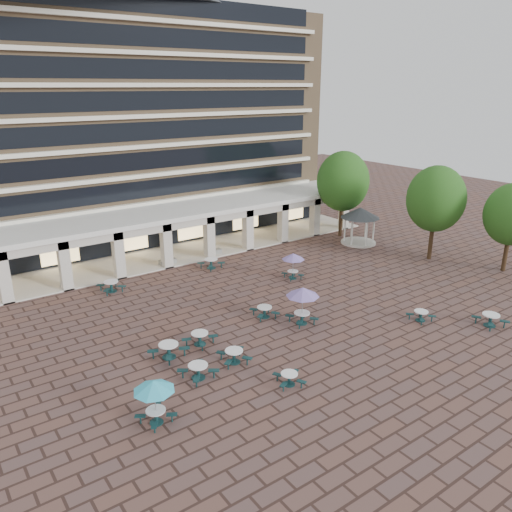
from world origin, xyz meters
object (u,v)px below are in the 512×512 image
object	(u,v)px
picnic_table_2	(421,315)
picnic_table_1	(234,355)
gazebo	(360,217)
picnic_table_0	(289,378)
planter_left	(168,259)
planter_right	(213,250)

from	to	relation	value
picnic_table_2	picnic_table_1	bearing A→B (deg)	171.19
picnic_table_1	gazebo	size ratio (longest dim) A/B	0.51
picnic_table_0	planter_left	world-z (taller)	planter_left
picnic_table_2	gazebo	bearing A→B (deg)	60.42
picnic_table_0	picnic_table_1	xyz separation A→B (m)	(-1.14, 3.54, 0.06)
picnic_table_2	planter_right	world-z (taller)	planter_right
picnic_table_1	planter_left	size ratio (longest dim) A/B	1.31
picnic_table_0	planter_left	xyz separation A→B (m)	(3.01, 20.46, 0.12)
picnic_table_2	planter_right	size ratio (longest dim) A/B	1.08
picnic_table_1	planter_left	world-z (taller)	planter_left
gazebo	planter_right	bearing A→B (deg)	159.04
picnic_table_2	gazebo	xyz separation A→B (m)	(9.36, 14.50, 2.29)
picnic_table_1	picnic_table_2	size ratio (longest dim) A/B	1.22
picnic_table_2	gazebo	size ratio (longest dim) A/B	0.42
picnic_table_0	picnic_table_2	size ratio (longest dim) A/B	1.12
picnic_table_0	gazebo	size ratio (longest dim) A/B	0.47
picnic_table_0	picnic_table_1	bearing A→B (deg)	127.16
picnic_table_0	gazebo	xyz separation A→B (m)	(21.26, 15.24, 2.29)
picnic_table_2	planter_left	size ratio (longest dim) A/B	1.08
picnic_table_1	gazebo	bearing A→B (deg)	39.47
picnic_table_2	picnic_table_0	bearing A→B (deg)	-173.14
planter_right	planter_left	bearing A→B (deg)	180.00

